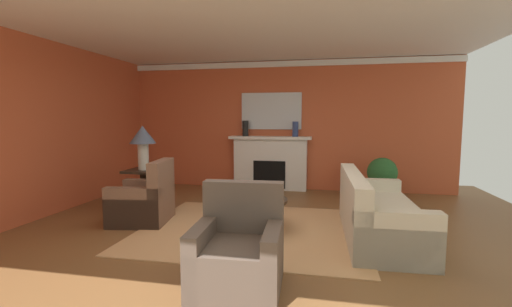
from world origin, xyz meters
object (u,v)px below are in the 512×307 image
Objects in this scene: fireplace at (270,164)px; armchair_near_window at (144,202)px; sofa at (376,215)px; vase_mantel_right at (295,129)px; armchair_facing_fireplace at (238,254)px; side_table at (144,187)px; coffee_table at (252,206)px; table_lamp at (143,139)px; vase_mantel_left at (245,128)px; potted_plant at (382,175)px; vase_tall_corner at (348,181)px; mantel_mirror at (271,111)px.

fireplace is 3.17m from armchair_near_window.
vase_mantel_right is at bearing 115.54° from sofa.
fireplace is 4.48m from armchair_facing_fireplace.
sofa reaches higher than side_table.
coffee_table is (0.19, -2.81, -0.22)m from fireplace.
vase_mantel_right is at bearing 40.79° from table_lamp.
side_table is at bearing 118.77° from armchair_near_window.
sofa is at bearing -10.31° from table_lamp.
armchair_near_window is 2.78× the size of vase_mantel_left.
side_table is at bearing -131.12° from fireplace.
table_lamp is 4.43m from potted_plant.
vase_mantel_left reaches higher than coffee_table.
vase_mantel_right is 0.95× the size of vase_mantel_left.
fireplace is 0.85× the size of sofa.
fireplace is 0.96m from vase_mantel_right.
sofa is 2.55× the size of potted_plant.
table_lamp is at bearing -131.12° from fireplace.
armchair_facing_fireplace is 3.37m from table_lamp.
vase_mantel_left is at bearing -174.87° from fireplace.
potted_plant is (1.85, 3.80, 0.19)m from armchair_facing_fireplace.
vase_tall_corner is at bearing 73.20° from armchair_facing_fireplace.
mantel_mirror is 1.40× the size of armchair_near_window.
side_table is 3.31m from vase_mantel_right.
armchair_facing_fireplace is 1.56× the size of vase_tall_corner.
potted_plant is at bearing 79.66° from sofa.
coffee_table is 1.43× the size of side_table.
vase_mantel_left is 2.46m from vase_tall_corner.
coffee_table is 1.20× the size of potted_plant.
vase_mantel_right is at bearing 88.11° from armchair_facing_fireplace.
vase_mantel_right is 1.54m from vase_tall_corner.
potted_plant is (2.26, -0.77, -1.24)m from mantel_mirror.
table_lamp is (-0.00, 0.00, 0.82)m from side_table.
vase_tall_corner is at bearing -6.46° from vase_mantel_left.
vase_mantel_right is at bearing 160.76° from potted_plant.
sofa is at bearing -56.34° from fireplace.
vase_mantel_right is at bearing -17.18° from mantel_mirror.
sofa is at bearing -10.31° from side_table.
sofa is 3.22m from vase_mantel_right.
vase_mantel_right reaches higher than side_table.
table_lamp reaches higher than armchair_facing_fireplace.
vase_tall_corner is 0.72m from potted_plant.
armchair_facing_fireplace is at bearing -84.94° from mantel_mirror.
vase_mantel_left is (-0.55, -0.05, 0.79)m from fireplace.
sofa is at bearing -48.72° from vase_mantel_left.
armchair_near_window is 1.68m from coffee_table.
coffee_table is at bearing -86.21° from fireplace.
vase_mantel_right reaches higher than fireplace.
armchair_near_window is 1.27× the size of table_lamp.
side_table reaches higher than vase_tall_corner.
armchair_near_window is (-3.36, 0.02, 0.01)m from sofa.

